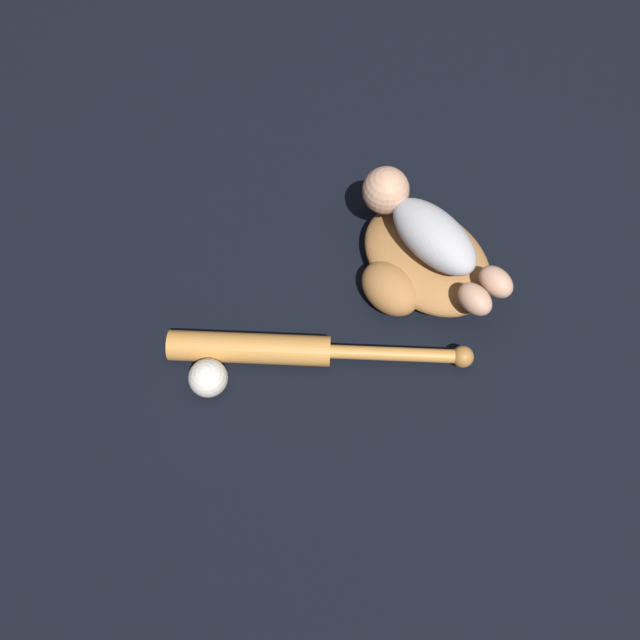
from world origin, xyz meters
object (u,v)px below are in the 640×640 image
object	(u,v)px
baseball_glove	(421,264)
baseball_bat	(281,350)
baby_figure	(426,230)
baseball	(208,378)

from	to	relation	value
baseball_glove	baseball_bat	size ratio (longest dim) A/B	0.64
baby_figure	baseball_bat	world-z (taller)	baby_figure
baseball_bat	baseball	size ratio (longest dim) A/B	6.72
baseball_bat	baby_figure	bearing A→B (deg)	-86.09
baseball_glove	baseball_bat	bearing A→B (deg)	90.26
baby_figure	baseball	size ratio (longest dim) A/B	4.93
baby_figure	baseball_bat	xyz separation A→B (m)	(-0.02, 0.35, -0.09)
baseball_glove	baseball_bat	xyz separation A→B (m)	(-0.00, 0.33, -0.01)
baseball_glove	baseball_bat	world-z (taller)	baseball_glove
baby_figure	baseball	world-z (taller)	baby_figure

